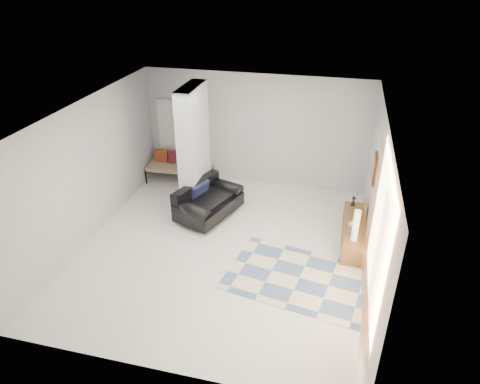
# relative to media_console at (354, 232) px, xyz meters

# --- Properties ---
(floor) EXTENTS (6.00, 6.00, 0.00)m
(floor) POSITION_rel_media_console_xyz_m (-2.52, -0.90, -0.20)
(floor) COLOR white
(floor) RESTS_ON ground
(ceiling) EXTENTS (6.00, 6.00, 0.00)m
(ceiling) POSITION_rel_media_console_xyz_m (-2.52, -0.90, 2.60)
(ceiling) COLOR white
(ceiling) RESTS_ON wall_back
(wall_back) EXTENTS (6.00, 0.00, 6.00)m
(wall_back) POSITION_rel_media_console_xyz_m (-2.52, 2.10, 1.20)
(wall_back) COLOR #BABCBE
(wall_back) RESTS_ON ground
(wall_front) EXTENTS (6.00, 0.00, 6.00)m
(wall_front) POSITION_rel_media_console_xyz_m (-2.52, -3.90, 1.20)
(wall_front) COLOR #BABCBE
(wall_front) RESTS_ON ground
(wall_left) EXTENTS (0.00, 6.00, 6.00)m
(wall_left) POSITION_rel_media_console_xyz_m (-5.27, -0.90, 1.20)
(wall_left) COLOR #BABCBE
(wall_left) RESTS_ON ground
(wall_right) EXTENTS (0.00, 6.00, 6.00)m
(wall_right) POSITION_rel_media_console_xyz_m (0.23, -0.90, 1.20)
(wall_right) COLOR #BABCBE
(wall_right) RESTS_ON ground
(partition_column) EXTENTS (0.35, 1.20, 2.80)m
(partition_column) POSITION_rel_media_console_xyz_m (-3.62, 0.70, 1.20)
(partition_column) COLOR silver
(partition_column) RESTS_ON floor
(hallway_door) EXTENTS (0.85, 0.06, 2.04)m
(hallway_door) POSITION_rel_media_console_xyz_m (-4.62, 2.06, 0.82)
(hallway_door) COLOR silver
(hallway_door) RESTS_ON floor
(curtain) EXTENTS (0.00, 2.55, 2.55)m
(curtain) POSITION_rel_media_console_xyz_m (0.15, -2.05, 1.25)
(curtain) COLOR #FF8B43
(curtain) RESTS_ON wall_right
(wall_art) EXTENTS (0.04, 0.45, 0.55)m
(wall_art) POSITION_rel_media_console_xyz_m (0.20, -0.00, 1.45)
(wall_art) COLOR #371F0F
(wall_art) RESTS_ON wall_right
(media_console) EXTENTS (0.45, 1.82, 0.80)m
(media_console) POSITION_rel_media_console_xyz_m (0.00, 0.00, 0.00)
(media_console) COLOR brown
(media_console) RESTS_ON floor
(loveseat) EXTENTS (1.35, 1.74, 0.76)m
(loveseat) POSITION_rel_media_console_xyz_m (-3.21, 0.22, 0.15)
(loveseat) COLOR silver
(loveseat) RESTS_ON floor
(daybed) EXTENTS (1.66, 0.77, 0.77)m
(daybed) POSITION_rel_media_console_xyz_m (-4.45, 1.73, 0.22)
(daybed) COLOR black
(daybed) RESTS_ON floor
(area_rug) EXTENTS (2.83, 2.13, 0.01)m
(area_rug) POSITION_rel_media_console_xyz_m (-0.92, -1.46, -0.20)
(area_rug) COLOR beige
(area_rug) RESTS_ON floor
(cylinder_lamp) EXTENTS (0.12, 0.12, 0.65)m
(cylinder_lamp) POSITION_rel_media_console_xyz_m (-0.02, -0.59, 0.52)
(cylinder_lamp) COLOR beige
(cylinder_lamp) RESTS_ON media_console
(bronze_figurine) EXTENTS (0.12, 0.12, 0.21)m
(bronze_figurine) POSITION_rel_media_console_xyz_m (-0.05, 0.75, 0.30)
(bronze_figurine) COLOR black
(bronze_figurine) RESTS_ON media_console
(vase) EXTENTS (0.19, 0.19, 0.19)m
(vase) POSITION_rel_media_console_xyz_m (-0.05, -0.15, 0.29)
(vase) COLOR silver
(vase) RESTS_ON media_console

